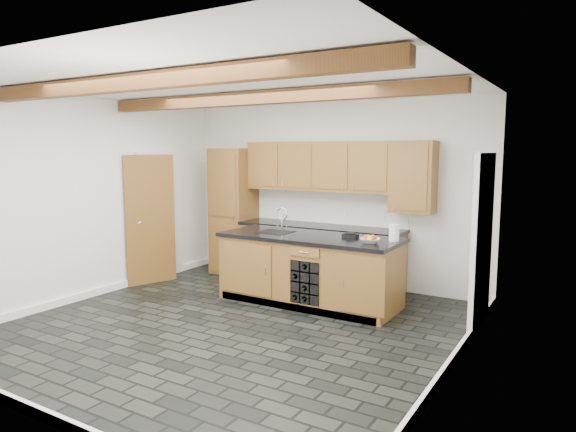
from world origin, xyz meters
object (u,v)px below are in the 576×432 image
Objects in this scene: fruit_bowl at (370,241)px; paper_towel at (394,233)px; kitchen_scale at (350,235)px; island at (309,269)px.

paper_towel reaches higher than fruit_bowl.
fruit_bowl is (0.38, -0.25, 0.00)m from kitchen_scale.
kitchen_scale reaches higher than fruit_bowl.
island is 12.14× the size of kitchen_scale.
paper_towel reaches higher than island.
paper_towel is at bearing 9.35° from island.
kitchen_scale is (0.53, 0.16, 0.49)m from island.
fruit_bowl is 1.15× the size of paper_towel.
kitchen_scale reaches higher than island.
kitchen_scale is 0.45m from fruit_bowl.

